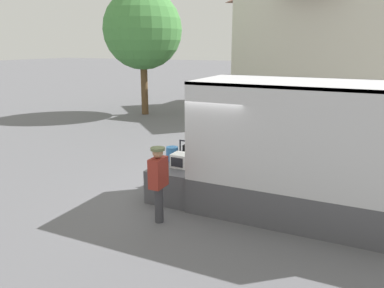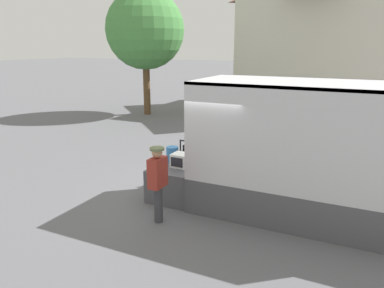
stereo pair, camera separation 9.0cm
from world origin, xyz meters
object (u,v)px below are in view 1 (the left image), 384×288
at_px(worker_person, 158,178).
at_px(box_truck, 377,184).
at_px(portable_generator, 196,151).
at_px(orange_bucket, 172,154).
at_px(microwave, 182,160).
at_px(street_tree, 143,30).

bearing_deg(worker_person, box_truck, 22.90).
distance_m(portable_generator, orange_bucket, 0.62).
distance_m(box_truck, worker_person, 4.40).
relative_size(box_truck, portable_generator, 9.63).
bearing_deg(worker_person, portable_generator, 93.28).
xyz_separation_m(microwave, street_tree, (-7.02, 9.45, 3.42)).
bearing_deg(box_truck, street_tree, 140.96).
distance_m(microwave, street_tree, 12.25).
bearing_deg(box_truck, microwave, -175.07).
relative_size(box_truck, worker_person, 3.95).
height_order(orange_bucket, street_tree, street_tree).
relative_size(portable_generator, orange_bucket, 1.93).
distance_m(microwave, portable_generator, 0.76).
distance_m(orange_bucket, street_tree, 11.69).
height_order(orange_bucket, worker_person, worker_person).
bearing_deg(orange_bucket, box_truck, -0.24).
relative_size(box_truck, orange_bucket, 18.59).
bearing_deg(box_truck, portable_generator, 174.57).
relative_size(microwave, street_tree, 0.07).
height_order(box_truck, street_tree, street_tree).
relative_size(orange_bucket, worker_person, 0.21).
xyz_separation_m(box_truck, portable_generator, (-4.17, 0.40, 0.08)).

